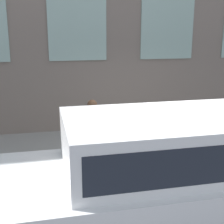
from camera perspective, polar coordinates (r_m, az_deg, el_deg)
name	(u,v)px	position (r m, az deg, el deg)	size (l,w,h in m)	color
ground_plane	(159,177)	(6.45, 8.61, -11.64)	(80.00, 80.00, 0.00)	#47474C
sidewalk	(138,147)	(7.67, 4.72, -6.44)	(2.91, 60.00, 0.18)	gray
fire_hydrant	(132,141)	(6.52, 3.62, -5.35)	(0.32, 0.44, 0.85)	gray
person	(92,124)	(6.55, -3.59, -2.14)	(0.31, 0.21, 1.29)	#998466
parked_truck_white_near	(168,161)	(4.78, 10.17, -8.88)	(2.06, 5.11, 1.65)	black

